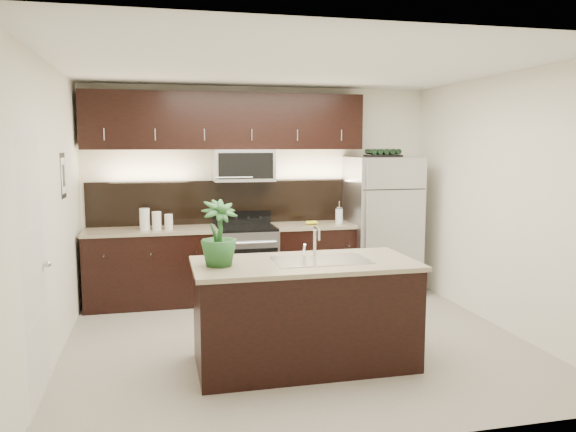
{
  "coord_description": "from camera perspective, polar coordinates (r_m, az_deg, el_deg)",
  "views": [
    {
      "loc": [
        -1.3,
        -5.26,
        1.96
      ],
      "look_at": [
        0.04,
        0.55,
        1.2
      ],
      "focal_mm": 35.0,
      "sensor_mm": 36.0,
      "label": 1
    }
  ],
  "objects": [
    {
      "name": "plant",
      "position": [
        4.76,
        -7.05,
        -1.75
      ],
      "size": [
        0.39,
        0.39,
        0.56
      ],
      "primitive_type": "imported",
      "rotation": [
        0.0,
        0.0,
        0.3
      ],
      "color": "#1F4E20",
      "rests_on": "island"
    },
    {
      "name": "upper_fixtures",
      "position": [
        7.15,
        -6.05,
        8.66
      ],
      "size": [
        3.49,
        0.4,
        1.66
      ],
      "color": "black",
      "rests_on": "counter_run"
    },
    {
      "name": "ground",
      "position": [
        5.76,
        0.88,
        -12.62
      ],
      "size": [
        4.5,
        4.5,
        0.0
      ],
      "primitive_type": "plane",
      "color": "gray",
      "rests_on": "ground"
    },
    {
      "name": "canisters",
      "position": [
        6.95,
        -13.48,
        -0.42
      ],
      "size": [
        0.39,
        0.15,
        0.26
      ],
      "rotation": [
        0.0,
        0.0,
        -0.13
      ],
      "color": "silver",
      "rests_on": "counter_run"
    },
    {
      "name": "french_press",
      "position": [
        7.32,
        5.21,
        0.07
      ],
      "size": [
        0.1,
        0.1,
        0.29
      ],
      "rotation": [
        0.0,
        0.0,
        0.12
      ],
      "color": "silver",
      "rests_on": "counter_run"
    },
    {
      "name": "refrigerator",
      "position": [
        7.54,
        9.48,
        -0.92
      ],
      "size": [
        0.87,
        0.78,
        1.8
      ],
      "primitive_type": "cube",
      "color": "#B2B2B7",
      "rests_on": "ground"
    },
    {
      "name": "sink_faucet",
      "position": [
        5.0,
        3.34,
        -4.34
      ],
      "size": [
        0.84,
        0.5,
        0.28
      ],
      "color": "silver",
      "rests_on": "island"
    },
    {
      "name": "island",
      "position": [
        5.07,
        1.68,
        -9.81
      ],
      "size": [
        1.96,
        0.96,
        0.94
      ],
      "color": "black",
      "rests_on": "ground"
    },
    {
      "name": "wine_rack",
      "position": [
        7.46,
        9.63,
        6.31
      ],
      "size": [
        0.44,
        0.28,
        0.1
      ],
      "color": "black",
      "rests_on": "refrigerator"
    },
    {
      "name": "counter_run",
      "position": [
        7.16,
        -5.94,
        -4.79
      ],
      "size": [
        3.51,
        0.65,
        0.94
      ],
      "color": "black",
      "rests_on": "ground"
    },
    {
      "name": "bananas",
      "position": [
        7.18,
        1.98,
        -0.69
      ],
      "size": [
        0.19,
        0.16,
        0.05
      ],
      "primitive_type": "ellipsoid",
      "rotation": [
        0.0,
        0.0,
        0.13
      ],
      "color": "gold",
      "rests_on": "counter_run"
    },
    {
      "name": "room_walls",
      "position": [
        5.36,
        -0.14,
        4.43
      ],
      "size": [
        4.52,
        4.02,
        2.71
      ],
      "color": "silver",
      "rests_on": "ground"
    }
  ]
}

